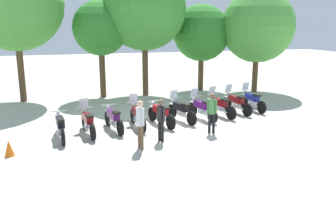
{
  "coord_description": "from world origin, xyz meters",
  "views": [
    {
      "loc": [
        -4.26,
        -13.62,
        4.23
      ],
      "look_at": [
        0.0,
        0.5,
        0.9
      ],
      "focal_mm": 35.36,
      "sensor_mm": 36.0,
      "label": 1
    }
  ],
  "objects_px": {
    "motorcycle_4": "(161,114)",
    "motorcycle_5": "(181,110)",
    "person_2": "(140,121)",
    "traffic_cone": "(9,148)",
    "motorcycle_8": "(236,103)",
    "motorcycle_1": "(88,122)",
    "motorcycle_7": "(220,105)",
    "tree_3": "(202,33)",
    "motorcycle_3": "(137,115)",
    "tree_1": "(101,28)",
    "tree_4": "(258,26)",
    "person_1": "(161,117)",
    "tree_0": "(14,3)",
    "motorcycle_6": "(202,108)",
    "motorcycle_2": "(113,119)",
    "motorcycle_9": "(252,100)",
    "person_0": "(212,110)",
    "motorcycle_0": "(60,126)"
  },
  "relations": [
    {
      "from": "motorcycle_1",
      "to": "motorcycle_6",
      "type": "xyz_separation_m",
      "value": [
        5.22,
        0.77,
        0.0
      ]
    },
    {
      "from": "motorcycle_9",
      "to": "traffic_cone",
      "type": "xyz_separation_m",
      "value": [
        -11.03,
        -3.21,
        -0.24
      ]
    },
    {
      "from": "motorcycle_8",
      "to": "person_2",
      "type": "xyz_separation_m",
      "value": [
        -5.64,
        -3.56,
        0.51
      ]
    },
    {
      "from": "motorcycle_3",
      "to": "motorcycle_4",
      "type": "relative_size",
      "value": 1.02
    },
    {
      "from": "motorcycle_7",
      "to": "motorcycle_8",
      "type": "bearing_deg",
      "value": -87.36
    },
    {
      "from": "person_2",
      "to": "motorcycle_4",
      "type": "bearing_deg",
      "value": -141.25
    },
    {
      "from": "motorcycle_0",
      "to": "motorcycle_7",
      "type": "bearing_deg",
      "value": -86.34
    },
    {
      "from": "motorcycle_2",
      "to": "person_2",
      "type": "distance_m",
      "value": 2.56
    },
    {
      "from": "person_2",
      "to": "tree_3",
      "type": "xyz_separation_m",
      "value": [
        6.23,
        9.68,
        2.78
      ]
    },
    {
      "from": "person_2",
      "to": "tree_3",
      "type": "distance_m",
      "value": 11.85
    },
    {
      "from": "motorcycle_8",
      "to": "motorcycle_1",
      "type": "bearing_deg",
      "value": 88.23
    },
    {
      "from": "motorcycle_9",
      "to": "person_1",
      "type": "relative_size",
      "value": 1.36
    },
    {
      "from": "motorcycle_8",
      "to": "person_0",
      "type": "xyz_separation_m",
      "value": [
        -2.51,
        -2.63,
        0.43
      ]
    },
    {
      "from": "tree_1",
      "to": "tree_4",
      "type": "xyz_separation_m",
      "value": [
        9.75,
        -1.23,
        0.13
      ]
    },
    {
      "from": "motorcycle_4",
      "to": "motorcycle_7",
      "type": "xyz_separation_m",
      "value": [
        3.13,
        0.63,
        0.01
      ]
    },
    {
      "from": "motorcycle_5",
      "to": "tree_0",
      "type": "height_order",
      "value": "tree_0"
    },
    {
      "from": "person_1",
      "to": "tree_0",
      "type": "height_order",
      "value": "tree_0"
    },
    {
      "from": "motorcycle_7",
      "to": "motorcycle_9",
      "type": "relative_size",
      "value": 0.98
    },
    {
      "from": "motorcycle_2",
      "to": "motorcycle_6",
      "type": "bearing_deg",
      "value": -93.52
    },
    {
      "from": "motorcycle_2",
      "to": "motorcycle_3",
      "type": "relative_size",
      "value": 0.99
    },
    {
      "from": "motorcycle_3",
      "to": "traffic_cone",
      "type": "xyz_separation_m",
      "value": [
        -4.76,
        -1.98,
        -0.24
      ]
    },
    {
      "from": "motorcycle_9",
      "to": "motorcycle_1",
      "type": "bearing_deg",
      "value": 96.14
    },
    {
      "from": "person_2",
      "to": "tree_4",
      "type": "height_order",
      "value": "tree_4"
    },
    {
      "from": "motorcycle_2",
      "to": "tree_1",
      "type": "bearing_deg",
      "value": -13.68
    },
    {
      "from": "motorcycle_6",
      "to": "motorcycle_8",
      "type": "xyz_separation_m",
      "value": [
        2.09,
        0.57,
        0.0
      ]
    },
    {
      "from": "motorcycle_3",
      "to": "tree_1",
      "type": "distance_m",
      "value": 7.68
    },
    {
      "from": "motorcycle_4",
      "to": "person_1",
      "type": "xyz_separation_m",
      "value": [
        -0.56,
        -2.04,
        0.43
      ]
    },
    {
      "from": "person_1",
      "to": "tree_4",
      "type": "relative_size",
      "value": 0.25
    },
    {
      "from": "motorcycle_0",
      "to": "person_0",
      "type": "xyz_separation_m",
      "value": [
        5.85,
        -1.02,
        0.45
      ]
    },
    {
      "from": "motorcycle_0",
      "to": "motorcycle_7",
      "type": "height_order",
      "value": "motorcycle_7"
    },
    {
      "from": "person_2",
      "to": "traffic_cone",
      "type": "bearing_deg",
      "value": -30.06
    },
    {
      "from": "motorcycle_2",
      "to": "tree_0",
      "type": "xyz_separation_m",
      "value": [
        -4.24,
        6.97,
        4.97
      ]
    },
    {
      "from": "motorcycle_2",
      "to": "person_0",
      "type": "height_order",
      "value": "person_0"
    },
    {
      "from": "motorcycle_0",
      "to": "motorcycle_8",
      "type": "distance_m",
      "value": 8.51
    },
    {
      "from": "tree_3",
      "to": "person_2",
      "type": "bearing_deg",
      "value": -122.77
    },
    {
      "from": "motorcycle_6",
      "to": "motorcycle_8",
      "type": "relative_size",
      "value": 0.99
    },
    {
      "from": "motorcycle_4",
      "to": "motorcycle_5",
      "type": "bearing_deg",
      "value": -89.33
    },
    {
      "from": "motorcycle_5",
      "to": "motorcycle_1",
      "type": "bearing_deg",
      "value": 84.0
    },
    {
      "from": "tree_1",
      "to": "motorcycle_1",
      "type": "bearing_deg",
      "value": -100.74
    },
    {
      "from": "motorcycle_7",
      "to": "person_0",
      "type": "height_order",
      "value": "person_0"
    },
    {
      "from": "motorcycle_2",
      "to": "motorcycle_3",
      "type": "distance_m",
      "value": 1.06
    },
    {
      "from": "motorcycle_1",
      "to": "motorcycle_8",
      "type": "height_order",
      "value": "same"
    },
    {
      "from": "motorcycle_7",
      "to": "tree_3",
      "type": "xyz_separation_m",
      "value": [
        1.64,
        6.44,
        3.29
      ]
    },
    {
      "from": "motorcycle_4",
      "to": "tree_0",
      "type": "distance_m",
      "value": 10.53
    },
    {
      "from": "person_1",
      "to": "traffic_cone",
      "type": "distance_m",
      "value": 5.28
    },
    {
      "from": "motorcycle_6",
      "to": "motorcycle_8",
      "type": "bearing_deg",
      "value": -88.53
    },
    {
      "from": "motorcycle_3",
      "to": "motorcycle_5",
      "type": "xyz_separation_m",
      "value": [
        2.08,
        0.31,
        0.0
      ]
    },
    {
      "from": "motorcycle_6",
      "to": "tree_1",
      "type": "height_order",
      "value": "tree_1"
    },
    {
      "from": "motorcycle_2",
      "to": "tree_0",
      "type": "bearing_deg",
      "value": 20.14
    },
    {
      "from": "motorcycle_9",
      "to": "person_0",
      "type": "bearing_deg",
      "value": 124.38
    }
  ]
}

